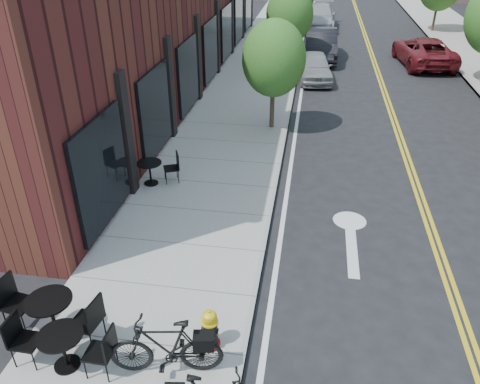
{
  "coord_description": "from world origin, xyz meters",
  "views": [
    {
      "loc": [
        0.79,
        -7.06,
        6.7
      ],
      "look_at": [
        -0.75,
        2.6,
        1.0
      ],
      "focal_mm": 35.0,
      "sensor_mm": 36.0,
      "label": 1
    }
  ],
  "objects_px": {
    "bistro_set_a": "(62,346)",
    "parked_car_b": "(321,45)",
    "parked_car_a": "(315,67)",
    "parked_car_c": "(318,17)",
    "fire_hydrant": "(210,329)",
    "bicycle_left": "(166,347)",
    "bistro_set_b": "(51,311)",
    "bistro_set_c": "(150,170)",
    "parked_car_far": "(424,51)"
  },
  "relations": [
    {
      "from": "parked_car_b",
      "to": "bicycle_left",
      "type": "bearing_deg",
      "value": -97.5
    },
    {
      "from": "bicycle_left",
      "to": "bistro_set_a",
      "type": "xyz_separation_m",
      "value": [
        -1.74,
        -0.17,
        -0.09
      ]
    },
    {
      "from": "parked_car_a",
      "to": "parked_car_c",
      "type": "height_order",
      "value": "parked_car_c"
    },
    {
      "from": "parked_car_c",
      "to": "bistro_set_a",
      "type": "bearing_deg",
      "value": -95.67
    },
    {
      "from": "parked_car_b",
      "to": "parked_car_far",
      "type": "bearing_deg",
      "value": -4.77
    },
    {
      "from": "bicycle_left",
      "to": "parked_car_b",
      "type": "height_order",
      "value": "parked_car_b"
    },
    {
      "from": "fire_hydrant",
      "to": "parked_car_b",
      "type": "distance_m",
      "value": 20.93
    },
    {
      "from": "bistro_set_b",
      "to": "bistro_set_c",
      "type": "xyz_separation_m",
      "value": [
        -0.08,
        5.7,
        -0.08
      ]
    },
    {
      "from": "parked_car_c",
      "to": "parked_car_far",
      "type": "height_order",
      "value": "parked_car_c"
    },
    {
      "from": "fire_hydrant",
      "to": "parked_car_far",
      "type": "relative_size",
      "value": 0.16
    },
    {
      "from": "fire_hydrant",
      "to": "parked_car_a",
      "type": "height_order",
      "value": "parked_car_a"
    },
    {
      "from": "bicycle_left",
      "to": "bistro_set_b",
      "type": "xyz_separation_m",
      "value": [
        -2.28,
        0.5,
        -0.04
      ]
    },
    {
      "from": "bistro_set_b",
      "to": "parked_car_c",
      "type": "relative_size",
      "value": 0.35
    },
    {
      "from": "bistro_set_b",
      "to": "parked_car_b",
      "type": "distance_m",
      "value": 21.52
    },
    {
      "from": "bistro_set_c",
      "to": "parked_car_c",
      "type": "relative_size",
      "value": 0.29
    },
    {
      "from": "parked_car_b",
      "to": "bistro_set_b",
      "type": "bearing_deg",
      "value": -103.69
    },
    {
      "from": "parked_car_a",
      "to": "parked_car_b",
      "type": "bearing_deg",
      "value": 79.6
    },
    {
      "from": "bicycle_left",
      "to": "bistro_set_b",
      "type": "bearing_deg",
      "value": -111.73
    },
    {
      "from": "bistro_set_c",
      "to": "parked_car_b",
      "type": "bearing_deg",
      "value": 50.33
    },
    {
      "from": "parked_car_far",
      "to": "parked_car_c",
      "type": "bearing_deg",
      "value": -63.67
    },
    {
      "from": "bistro_set_b",
      "to": "parked_car_a",
      "type": "bearing_deg",
      "value": 84.6
    },
    {
      "from": "bistro_set_b",
      "to": "fire_hydrant",
      "type": "bearing_deg",
      "value": 12.19
    },
    {
      "from": "bistro_set_b",
      "to": "parked_car_far",
      "type": "bearing_deg",
      "value": 73.2
    },
    {
      "from": "fire_hydrant",
      "to": "bistro_set_b",
      "type": "height_order",
      "value": "bistro_set_b"
    },
    {
      "from": "bistro_set_c",
      "to": "parked_car_far",
      "type": "xyz_separation_m",
      "value": [
        10.02,
        15.02,
        0.16
      ]
    },
    {
      "from": "bistro_set_c",
      "to": "parked_car_far",
      "type": "distance_m",
      "value": 18.06
    },
    {
      "from": "parked_car_a",
      "to": "parked_car_b",
      "type": "distance_m",
      "value": 4.01
    },
    {
      "from": "parked_car_a",
      "to": "parked_car_c",
      "type": "distance_m",
      "value": 12.44
    },
    {
      "from": "fire_hydrant",
      "to": "parked_car_b",
      "type": "height_order",
      "value": "parked_car_b"
    },
    {
      "from": "bistro_set_a",
      "to": "parked_car_b",
      "type": "bearing_deg",
      "value": 80.78
    },
    {
      "from": "bistro_set_b",
      "to": "parked_car_far",
      "type": "height_order",
      "value": "parked_car_far"
    },
    {
      "from": "fire_hydrant",
      "to": "bistro_set_b",
      "type": "bearing_deg",
      "value": -170.17
    },
    {
      "from": "bicycle_left",
      "to": "parked_car_c",
      "type": "distance_m",
      "value": 30.03
    },
    {
      "from": "bistro_set_b",
      "to": "parked_car_c",
      "type": "distance_m",
      "value": 29.78
    },
    {
      "from": "fire_hydrant",
      "to": "bistro_set_b",
      "type": "distance_m",
      "value": 2.87
    },
    {
      "from": "parked_car_far",
      "to": "parked_car_a",
      "type": "bearing_deg",
      "value": 26.86
    },
    {
      "from": "bistro_set_a",
      "to": "bistro_set_c",
      "type": "xyz_separation_m",
      "value": [
        -0.62,
        6.36,
        -0.03
      ]
    },
    {
      "from": "bicycle_left",
      "to": "parked_car_a",
      "type": "bearing_deg",
      "value": 163.91
    },
    {
      "from": "parked_car_b",
      "to": "parked_car_c",
      "type": "bearing_deg",
      "value": 90.1
    },
    {
      "from": "bicycle_left",
      "to": "parked_car_a",
      "type": "relative_size",
      "value": 0.5
    },
    {
      "from": "fire_hydrant",
      "to": "parked_car_far",
      "type": "height_order",
      "value": "parked_car_far"
    },
    {
      "from": "bicycle_left",
      "to": "bistro_set_a",
      "type": "bearing_deg",
      "value": -93.99
    },
    {
      "from": "bicycle_left",
      "to": "parked_car_c",
      "type": "relative_size",
      "value": 0.33
    },
    {
      "from": "fire_hydrant",
      "to": "parked_car_b",
      "type": "bearing_deg",
      "value": 91.85
    },
    {
      "from": "bistro_set_b",
      "to": "parked_car_a",
      "type": "height_order",
      "value": "parked_car_a"
    },
    {
      "from": "bicycle_left",
      "to": "bistro_set_c",
      "type": "bearing_deg",
      "value": -168.59
    },
    {
      "from": "bicycle_left",
      "to": "bistro_set_a",
      "type": "distance_m",
      "value": 1.75
    },
    {
      "from": "fire_hydrant",
      "to": "bicycle_left",
      "type": "xyz_separation_m",
      "value": [
        -0.58,
        -0.66,
        0.18
      ]
    },
    {
      "from": "parked_car_a",
      "to": "parked_car_b",
      "type": "relative_size",
      "value": 0.79
    },
    {
      "from": "bistro_set_a",
      "to": "parked_car_b",
      "type": "height_order",
      "value": "parked_car_b"
    }
  ]
}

